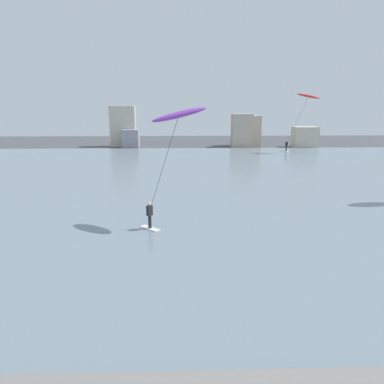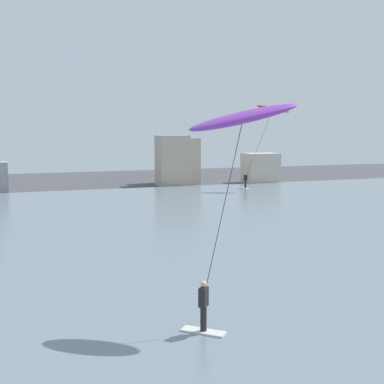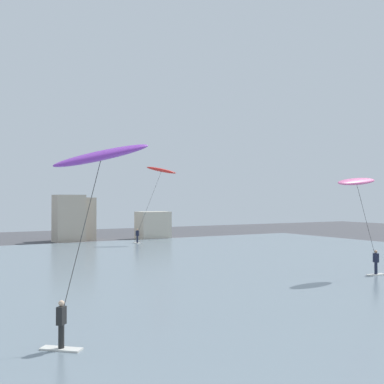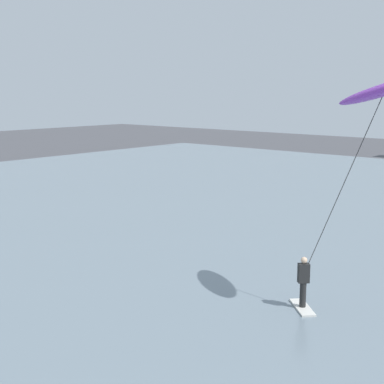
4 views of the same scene
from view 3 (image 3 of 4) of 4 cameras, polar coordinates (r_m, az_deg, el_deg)
water_bay at (r=30.95m, az=-18.35°, el=-10.23°), size 84.00×52.00×0.10m
far_shore_buildings at (r=60.02m, az=-18.63°, el=-3.15°), size 35.45×5.41×6.92m
kitesurfer_pink at (r=33.63m, az=18.71°, el=0.53°), size 4.36×1.86×6.64m
kitesurfer_red at (r=55.94m, az=-3.82°, el=1.88°), size 4.35×3.29×8.86m
kitesurfer_purple at (r=18.44m, az=-10.84°, el=2.79°), size 4.26×2.92×7.33m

